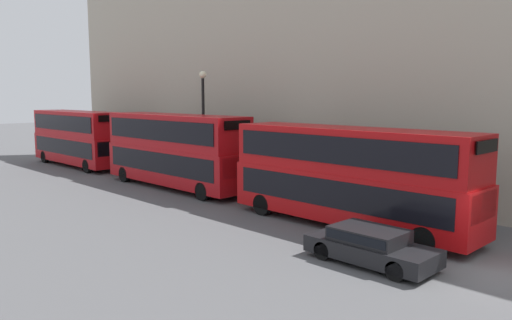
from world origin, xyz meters
The scene contains 6 objects.
ground_plane centered at (0.00, 0.00, 0.00)m, with size 200.00×200.00×0.00m, color #515154.
bus_leading centered at (1.60, 6.85, 2.36)m, with size 2.59×11.34×4.27m.
bus_second_in_queue centered at (1.60, 19.54, 2.46)m, with size 2.59×11.37×4.48m.
bus_third_in_queue centered at (1.60, 32.77, 2.41)m, with size 2.59×10.92×4.37m.
car_dark_sedan centered at (-1.80, 3.56, 0.65)m, with size 1.87×4.37×1.21m.
street_lamp centered at (3.25, 18.81, 4.33)m, with size 0.44×0.44×7.08m.
Camera 1 is at (-15.91, -5.33, 5.64)m, focal length 35.00 mm.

